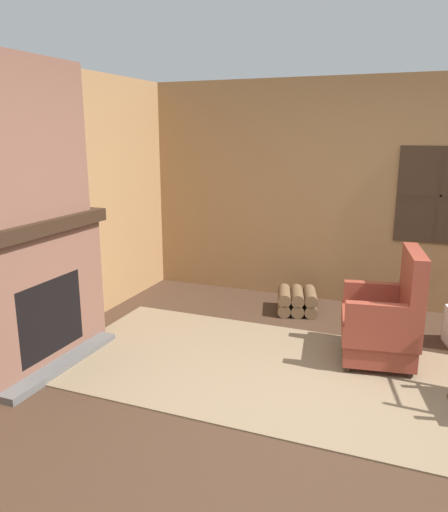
% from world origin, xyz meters
% --- Properties ---
extents(ground_plane, '(14.00, 14.00, 0.00)m').
position_xyz_m(ground_plane, '(0.00, 0.00, 0.00)').
color(ground_plane, '#3D281C').
extents(wood_panel_wall_left, '(0.06, 5.77, 2.51)m').
position_xyz_m(wood_panel_wall_left, '(-2.61, 0.00, 1.26)').
color(wood_panel_wall_left, '#9E7247').
rests_on(wood_panel_wall_left, ground).
extents(wood_panel_wall_back, '(5.77, 0.09, 2.51)m').
position_xyz_m(wood_panel_wall_back, '(0.02, 2.61, 1.26)').
color(wood_panel_wall_back, '#9E7247').
rests_on(wood_panel_wall_back, ground).
extents(fireplace_hearth, '(0.58, 1.54, 1.24)m').
position_xyz_m(fireplace_hearth, '(-2.39, 0.00, 0.62)').
color(fireplace_hearth, brown).
rests_on(fireplace_hearth, ground).
extents(chimney_breast, '(0.33, 1.27, 1.25)m').
position_xyz_m(chimney_breast, '(-2.40, 0.00, 1.87)').
color(chimney_breast, brown).
rests_on(chimney_breast, fireplace_hearth).
extents(area_rug, '(3.85, 1.84, 0.01)m').
position_xyz_m(area_rug, '(-0.38, 0.60, 0.01)').
color(area_rug, '#7A664C').
rests_on(area_rug, ground).
extents(armchair, '(0.71, 0.76, 0.99)m').
position_xyz_m(armchair, '(0.35, 1.11, 0.36)').
color(armchair, brown).
rests_on(armchair, ground).
extents(firewood_stack, '(0.52, 0.54, 0.26)m').
position_xyz_m(firewood_stack, '(-0.63, 2.03, 0.13)').
color(firewood_stack, brown).
rests_on(firewood_stack, ground).
extents(storage_case, '(0.15, 0.24, 0.15)m').
position_xyz_m(storage_case, '(-2.44, 0.33, 1.32)').
color(storage_case, gray).
rests_on(storage_case, fireplace_hearth).
extents(decorative_plate_on_mantel, '(0.06, 0.23, 0.23)m').
position_xyz_m(decorative_plate_on_mantel, '(-2.46, 0.03, 1.36)').
color(decorative_plate_on_mantel, gold).
rests_on(decorative_plate_on_mantel, fireplace_hearth).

